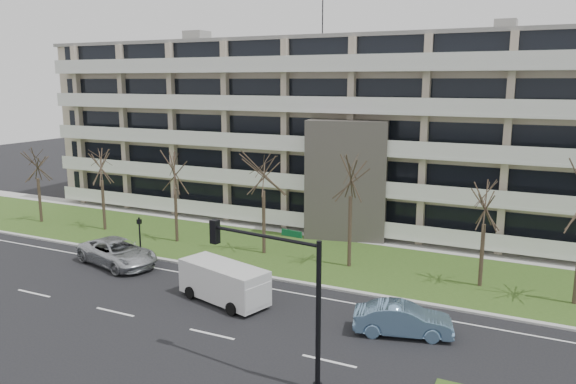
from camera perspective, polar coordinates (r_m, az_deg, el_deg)
The scene contains 17 objects.
ground at distance 27.79m, azimuth -7.75°, elevation -14.13°, with size 160.00×160.00×0.00m, color black.
grass_verge at distance 38.48m, azimuth 3.03°, elevation -6.66°, with size 90.00×10.00×0.06m, color #2F4918.
curb at distance 34.17m, azimuth -0.26°, elevation -8.95°, with size 90.00×0.35×0.12m, color #B2B2AD.
sidewalk at distance 43.39m, azimuth 5.86°, elevation -4.60°, with size 90.00×2.00×0.08m, color #B2B2AD.
lane_edge_line at distance 32.93m, azimuth -1.42°, elevation -9.85°, with size 90.00×0.12×0.01m, color white.
apartment_building at distance 48.41m, azimuth 8.82°, elevation 6.11°, with size 60.50×15.10×18.75m.
silver_pickup at distance 38.43m, azimuth -16.93°, elevation -5.90°, with size 2.81×6.10×1.69m, color #B2B5B9.
blue_sedan at distance 27.74m, azimuth 11.60°, elevation -12.57°, with size 1.62×4.63×1.53m, color #6C93BB.
white_van at distance 30.97m, azimuth -6.46°, elevation -8.86°, with size 5.69×3.38×2.08m.
traffic_signal at distance 22.33m, azimuth -0.86°, elevation -9.20°, with size 5.39×1.02×6.28m.
pedestrian_signal at distance 38.92m, azimuth -14.83°, elevation -4.02°, with size 0.28×0.23×2.91m.
tree_0 at distance 51.32m, azimuth -24.20°, elevation 2.88°, with size 3.38×3.38×6.77m.
tree_1 at distance 46.67m, azimuth -18.51°, elevation 3.07°, with size 3.65×3.65×7.30m.
tree_2 at distance 41.75m, azimuth -11.49°, elevation 2.42°, with size 3.60×3.60×7.20m.
tree_3 at distance 37.99m, azimuth -2.53°, elevation 2.68°, with size 3.98×3.98×7.97m.
tree_4 at distance 35.35m, azimuth 6.43°, elevation 2.40°, with size 4.15×4.15×8.30m.
tree_5 at distance 33.81m, azimuth 19.44°, elevation -0.73°, with size 3.36×3.36×6.71m.
Camera 1 is at (14.09, -20.79, 11.88)m, focal length 35.00 mm.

